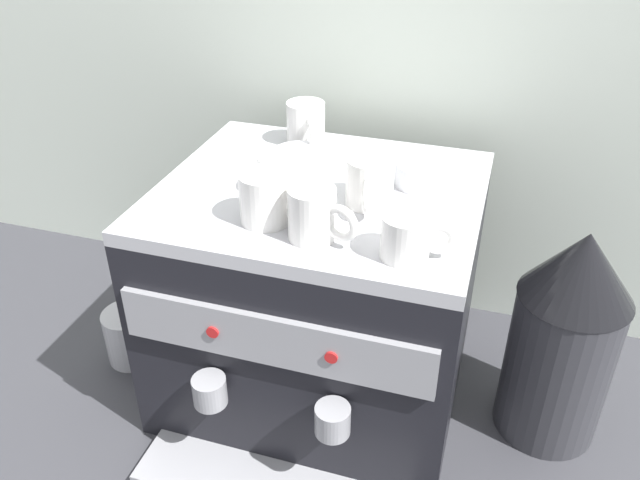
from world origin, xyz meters
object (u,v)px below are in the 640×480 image
ceramic_cup_4 (282,174)px  ceramic_bowl_1 (300,160)px  ceramic_cup_0 (315,215)px  ceramic_cup_2 (268,198)px  espresso_machine (319,294)px  ceramic_cup_1 (369,183)px  ceramic_cup_5 (306,125)px  ceramic_bowl_0 (431,172)px  milk_pitcher (131,335)px  coffee_grinder (564,336)px  ceramic_cup_3 (408,237)px

ceramic_cup_4 → ceramic_bowl_1: bearing=91.5°
ceramic_cup_0 → ceramic_cup_2: 0.09m
espresso_machine → ceramic_cup_1: 0.28m
ceramic_cup_2 → ceramic_cup_5: (-0.04, 0.30, 0.00)m
ceramic_bowl_0 → milk_pitcher: ceramic_bowl_0 is taller
ceramic_cup_0 → ceramic_bowl_0: bearing=60.4°
ceramic_cup_1 → ceramic_bowl_1: 0.18m
ceramic_cup_0 → coffee_grinder: bearing=22.7°
espresso_machine → milk_pitcher: bearing=-172.5°
ceramic_cup_3 → milk_pitcher: (-0.58, 0.11, -0.41)m
ceramic_cup_4 → milk_pitcher: 0.54m
ceramic_cup_0 → coffee_grinder: 0.51m
ceramic_cup_2 → ceramic_cup_1: bearing=36.1°
ceramic_cup_2 → coffee_grinder: (0.48, 0.14, -0.27)m
ceramic_cup_0 → ceramic_cup_1: (0.05, 0.13, -0.00)m
espresso_machine → ceramic_cup_5: bearing=114.9°
milk_pitcher → ceramic_cup_2: bearing=-11.5°
espresso_machine → ceramic_cup_3: 0.35m
milk_pitcher → ceramic_cup_3: bearing=-10.5°
ceramic_cup_1 → milk_pitcher: 0.65m
ceramic_cup_2 → coffee_grinder: size_ratio=0.29×
ceramic_cup_1 → ceramic_bowl_0: bearing=53.2°
ceramic_cup_3 → ceramic_cup_5: 0.42m
ceramic_cup_0 → ceramic_cup_2: (-0.08, 0.03, -0.00)m
ceramic_cup_3 → ceramic_bowl_1: size_ratio=1.07×
ceramic_cup_2 → milk_pitcher: 0.56m
ceramic_cup_5 → ceramic_bowl_0: (0.25, -0.09, -0.02)m
ceramic_cup_0 → ceramic_cup_4: 0.16m
ceramic_cup_0 → ceramic_cup_3: 0.14m
milk_pitcher → ceramic_cup_1: bearing=3.1°
coffee_grinder → milk_pitcher: (-0.84, -0.07, -0.16)m
ceramic_bowl_0 → ceramic_bowl_1: 0.24m
ceramic_cup_3 → ceramic_cup_1: bearing=123.5°
ceramic_cup_2 → ceramic_cup_4: ceramic_cup_2 is taller
ceramic_cup_1 → ceramic_bowl_1: ceramic_cup_1 is taller
ceramic_cup_4 → ceramic_bowl_1: 0.10m
milk_pitcher → ceramic_bowl_0: bearing=13.4°
ceramic_cup_1 → ceramic_bowl_0: (0.08, 0.11, -0.02)m
espresso_machine → ceramic_cup_2: bearing=-108.9°
ceramic_cup_1 → ceramic_cup_5: size_ratio=1.08×
ceramic_cup_4 → milk_pitcher: ceramic_cup_4 is taller
ceramic_cup_3 → ceramic_cup_4: ceramic_cup_4 is taller
ceramic_cup_2 → ceramic_bowl_1: 0.20m
ceramic_cup_1 → ceramic_cup_5: 0.26m
espresso_machine → milk_pitcher: espresso_machine is taller
ceramic_cup_3 → ceramic_cup_5: (-0.26, 0.33, 0.01)m
espresso_machine → ceramic_cup_1: ceramic_cup_1 is taller
ceramic_cup_2 → milk_pitcher: bearing=168.5°
ceramic_cup_5 → coffee_grinder: 0.61m
ceramic_cup_0 → ceramic_cup_1: bearing=67.6°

